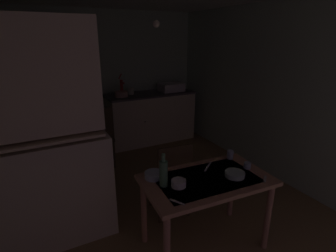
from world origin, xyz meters
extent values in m
plane|color=olive|center=(0.00, 0.00, 0.00)|extent=(5.30, 5.30, 0.00)
cube|color=#ACC7AB|center=(0.00, 2.20, 1.20)|extent=(3.57, 0.10, 2.39)
cube|color=#ACC7AF|center=(1.78, 0.00, 1.20)|extent=(0.10, 4.40, 2.39)
cube|color=beige|center=(-1.17, -0.15, 0.53)|extent=(1.08, 0.55, 1.05)
cube|color=beige|center=(-1.17, -0.15, 1.62)|extent=(0.99, 0.46, 0.97)
cube|color=beige|center=(-1.17, -0.18, 1.10)|extent=(0.97, 0.49, 0.02)
cube|color=beige|center=(0.74, 1.83, 0.45)|extent=(1.63, 0.60, 0.91)
cube|color=#514C4E|center=(0.74, 1.83, 0.92)|extent=(1.66, 0.63, 0.03)
sphere|color=#2D2823|center=(0.50, 1.52, 0.50)|extent=(0.02, 0.02, 0.02)
cube|color=white|center=(1.19, 1.83, 1.01)|extent=(0.44, 0.34, 0.15)
cube|color=black|center=(1.19, 1.83, 1.08)|extent=(0.38, 0.28, 0.01)
cylinder|color=#B21E19|center=(0.21, 1.88, 1.08)|extent=(0.05, 0.05, 0.28)
cylinder|color=#B21E19|center=(0.21, 1.81, 1.18)|extent=(0.03, 0.12, 0.03)
cylinder|color=#A61F21|center=(0.21, 1.94, 1.27)|extent=(0.02, 0.16, 0.12)
cylinder|color=tan|center=(0.17, 1.78, 0.98)|extent=(0.23, 0.23, 0.09)
cylinder|color=beige|center=(0.39, 1.88, 1.00)|extent=(0.10, 0.10, 0.12)
cube|color=tan|center=(0.06, -0.96, 0.71)|extent=(1.19, 0.74, 0.04)
cube|color=silver|center=(0.06, -0.96, 0.73)|extent=(0.93, 0.57, 0.00)
cylinder|color=tan|center=(-0.47, -1.20, 0.35)|extent=(0.06, 0.06, 0.69)
cylinder|color=#AB7961|center=(0.56, -1.26, 0.35)|extent=(0.06, 0.06, 0.69)
cylinder|color=#AE775B|center=(-0.44, -0.65, 0.35)|extent=(0.06, 0.06, 0.69)
cylinder|color=tan|center=(0.59, -0.71, 0.35)|extent=(0.06, 0.06, 0.69)
cube|color=#48361F|center=(0.01, -0.32, 0.45)|extent=(0.44, 0.44, 0.03)
cube|color=#4A3B24|center=(-0.01, -0.51, 0.67)|extent=(0.38, 0.07, 0.42)
cylinder|color=#48361F|center=(0.20, -0.17, 0.22)|extent=(0.04, 0.04, 0.43)
cylinder|color=#48361F|center=(-0.14, -0.13, 0.22)|extent=(0.04, 0.04, 0.43)
cylinder|color=#48361F|center=(0.16, -0.51, 0.22)|extent=(0.04, 0.04, 0.43)
cylinder|color=#48361F|center=(-0.18, -0.47, 0.22)|extent=(0.04, 0.04, 0.43)
cube|color=#473822|center=(-0.38, 1.21, 0.45)|extent=(0.45, 0.45, 0.03)
cube|color=#473B26|center=(-0.41, 1.03, 0.72)|extent=(0.38, 0.08, 0.51)
cylinder|color=#473822|center=(-0.19, 1.36, 0.22)|extent=(0.04, 0.04, 0.44)
cylinder|color=#473822|center=(-0.53, 1.41, 0.22)|extent=(0.04, 0.04, 0.44)
cylinder|color=#473822|center=(-0.24, 1.02, 0.22)|extent=(0.04, 0.04, 0.44)
cylinder|color=#473822|center=(-0.58, 1.07, 0.22)|extent=(0.04, 0.04, 0.44)
cylinder|color=#ADD1C1|center=(0.31, -1.04, 0.75)|extent=(0.18, 0.18, 0.04)
cylinder|color=#9EB2C6|center=(-0.36, -0.73, 0.76)|extent=(0.16, 0.16, 0.06)
cylinder|color=white|center=(-0.23, -0.96, 0.76)|extent=(0.13, 0.13, 0.06)
cylinder|color=#9EB2C6|center=(0.52, -0.73, 0.77)|extent=(0.07, 0.07, 0.09)
cylinder|color=#9EB2C6|center=(0.52, -0.98, 0.76)|extent=(0.07, 0.07, 0.06)
cylinder|color=#4C7F56|center=(-0.34, -0.88, 0.84)|extent=(0.07, 0.07, 0.23)
cylinder|color=#4C7F56|center=(-0.34, -0.88, 0.99)|extent=(0.03, 0.03, 0.07)
cube|color=silver|center=(0.20, -0.78, 0.73)|extent=(0.18, 0.15, 0.00)
cube|color=beige|center=(-0.36, -1.15, 0.73)|extent=(0.08, 0.13, 0.00)
cube|color=beige|center=(0.51, -1.21, 0.73)|extent=(0.11, 0.09, 0.00)
sphere|color=#F9EFCC|center=(0.10, 0.15, 2.07)|extent=(0.08, 0.08, 0.08)
camera|label=1|loc=(-1.22, -2.66, 1.94)|focal=28.33mm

